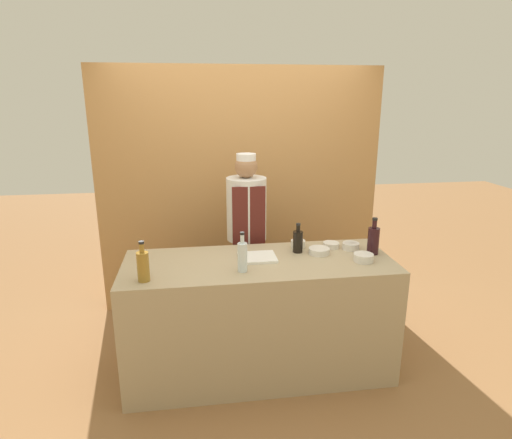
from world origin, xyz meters
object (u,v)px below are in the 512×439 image
Objects in this scene: bottle_soy at (298,241)px; chef_center at (247,238)px; sauce_bowl_orange at (364,257)px; cutting_board at (257,257)px; sauce_bowl_white at (351,246)px; bottle_clear at (242,256)px; sauce_bowl_red at (331,245)px; sauce_bowl_purple at (319,251)px; bottle_vinegar at (143,266)px; sauce_bowl_green at (298,243)px; bottle_wine at (373,240)px.

chef_center reaches higher than bottle_soy.
sauce_bowl_orange reaches higher than cutting_board.
sauce_bowl_white is 0.47× the size of bottle_clear.
bottle_clear reaches higher than sauce_bowl_red.
bottle_vinegar is at bearing -165.92° from sauce_bowl_purple.
sauce_bowl_red is at bearing 17.43° from bottle_vinegar.
cutting_board is 1.20× the size of bottle_soy.
sauce_bowl_orange and sauce_bowl_green have the same top height.
sauce_bowl_orange is 1.59m from bottle_vinegar.
bottle_clear is at bearing -160.62° from sauce_bowl_white.
sauce_bowl_green is 0.41× the size of bottle_clear.
bottle_soy is 0.84× the size of bottle_vinegar.
sauce_bowl_green is at bearing 40.37° from bottle_clear.
cutting_board is 0.97× the size of bottle_wine.
bottle_clear is at bearing -157.81° from sauce_bowl_purple.
bottle_clear is 1.07m from bottle_wine.
sauce_bowl_purple is 1.25× the size of sauce_bowl_red.
bottle_soy is (-0.44, 0.27, 0.06)m from sauce_bowl_orange.
sauce_bowl_orange is (0.28, -0.20, 0.01)m from sauce_bowl_purple.
bottle_soy reaches higher than cutting_board.
bottle_soy reaches higher than sauce_bowl_orange.
sauce_bowl_purple reaches higher than cutting_board.
chef_center is at bearing 144.56° from sauce_bowl_red.
sauce_bowl_green is 0.42× the size of bottle_vinegar.
sauce_bowl_white is 0.42m from sauce_bowl_green.
bottle_clear reaches higher than bottle_soy.
bottle_clear is at bearing -145.99° from bottle_soy.
sauce_bowl_purple is 0.21m from sauce_bowl_green.
sauce_bowl_orange is 1.09× the size of sauce_bowl_white.
sauce_bowl_orange is at bearing -89.89° from sauce_bowl_white.
bottle_wine is at bearing -11.73° from bottle_soy.
sauce_bowl_white reaches higher than sauce_bowl_red.
chef_center is at bearing 123.60° from bottle_soy.
sauce_bowl_white is 0.16m from sauce_bowl_red.
chef_center is at bearing 48.47° from bottle_vinegar.
sauce_bowl_orange reaches higher than sauce_bowl_purple.
bottle_soy is at bearing 168.27° from bottle_wine.
chef_center is at bearing 146.58° from sauce_bowl_white.
sauce_bowl_green is 0.41× the size of cutting_board.
chef_center reaches higher than sauce_bowl_purple.
bottle_clear is at bearing -169.07° from bottle_wine.
bottle_vinegar reaches higher than sauce_bowl_purple.
bottle_vinegar is at bearing -171.04° from bottle_wine.
sauce_bowl_white is at bearing 90.11° from sauce_bowl_orange.
sauce_bowl_green reaches higher than sauce_bowl_red.
cutting_board is at bearing -176.05° from sauce_bowl_purple.
sauce_bowl_red is 0.87m from bottle_clear.
sauce_bowl_red is at bearing 42.25° from sauce_bowl_purple.
bottle_soy is (-0.30, -0.06, 0.07)m from sauce_bowl_red.
sauce_bowl_orange is at bearing -35.56° from sauce_bowl_purple.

